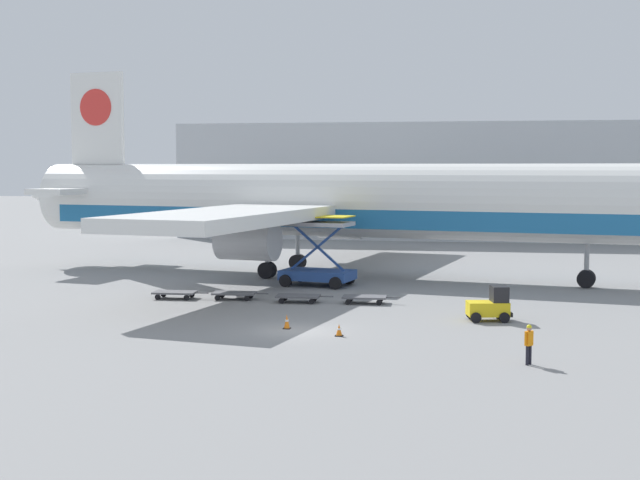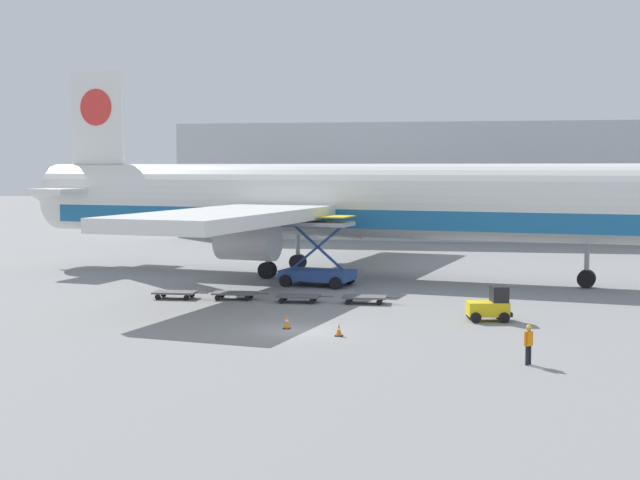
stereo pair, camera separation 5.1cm
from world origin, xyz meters
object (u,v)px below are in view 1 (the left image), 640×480
Objects in this scene: baggage_dolly_third at (298,296)px; ground_crew_far at (529,341)px; scissor_lift_loader at (318,259)px; traffic_cone_near at (339,330)px; airplane_main at (321,203)px; baggage_dolly_lead at (175,293)px; traffic_cone_far at (287,322)px; baggage_tug_foreground at (491,306)px; baggage_dolly_second at (234,294)px; baggage_dolly_trail at (365,297)px.

ground_crew_far reaches higher than baggage_dolly_third.
scissor_lift_loader is 19.84m from traffic_cone_near.
airplane_main reaches higher than ground_crew_far.
baggage_dolly_third is (8.42, -0.20, 0.00)m from baggage_dolly_lead.
scissor_lift_loader reaches higher than traffic_cone_far.
baggage_tug_foreground is 3.41× the size of traffic_cone_far.
scissor_lift_loader is 28.11m from ground_crew_far.
baggage_dolly_trail is (8.72, -0.25, 0.00)m from baggage_dolly_second.
baggage_tug_foreground reaches higher than baggage_dolly_trail.
airplane_main is at bearing 91.49° from baggage_dolly_third.
traffic_cone_near is (-7.82, -6.06, -0.56)m from baggage_tug_foreground.
baggage_dolly_second is (-4.20, -7.78, -1.60)m from scissor_lift_loader.
baggage_dolly_lead is at bearing -124.66° from scissor_lift_loader.
baggage_dolly_lead is at bearing 176.14° from baggage_dolly_third.
baggage_tug_foreground reaches higher than traffic_cone_near.
ground_crew_far is at bearing -93.59° from baggage_tug_foreground.
ground_crew_far reaches higher than baggage_dolly_trail.
baggage_dolly_second is at bearing 150.89° from baggage_tug_foreground.
traffic_cone_near is (-9.31, 5.19, -0.76)m from ground_crew_far.
ground_crew_far is at bearing -53.74° from airplane_main.
baggage_tug_foreground reaches higher than traffic_cone_far.
scissor_lift_loader is at bearing -72.26° from airplane_main.
baggage_dolly_third is at bearing -178.33° from baggage_dolly_trail.
traffic_cone_far is (9.66, -9.51, -0.01)m from baggage_dolly_lead.
baggage_dolly_second is (3.99, 0.35, 0.00)m from baggage_dolly_lead.
airplane_main is at bearing 95.38° from traffic_cone_far.
airplane_main is 10.18× the size of scissor_lift_loader.
baggage_tug_foreground is 4.16× the size of traffic_cone_near.
traffic_cone_near reaches higher than baggage_dolly_third.
baggage_tug_foreground is 9.91m from traffic_cone_near.
baggage_dolly_lead is (-20.59, 5.03, -0.49)m from baggage_tug_foreground.
baggage_dolly_second is 24.59m from ground_crew_far.
airplane_main reaches higher than baggage_dolly_trail.
scissor_lift_loader is 1.52× the size of baggage_dolly_lead.
scissor_lift_loader is 3.13× the size of ground_crew_far.
airplane_main is at bearing 65.69° from ground_crew_far.
baggage_tug_foreground is at bearing -24.09° from baggage_dolly_third.
ground_crew_far is 14.17m from traffic_cone_far.
scissor_lift_loader is at bearing 94.76° from traffic_cone_far.
ground_crew_far is 2.31× the size of traffic_cone_far.
traffic_cone_far is at bearing 153.04° from traffic_cone_near.
baggage_dolly_lead is at bearing 155.13° from baggage_tug_foreground.
airplane_main is 23.78m from baggage_tug_foreground.
traffic_cone_near is at bearing -153.37° from baggage_tug_foreground.
baggage_dolly_second is 2.07× the size of ground_crew_far.
airplane_main is 26.38m from traffic_cone_near.
baggage_dolly_lead is 5.81× the size of traffic_cone_near.
traffic_cone_far is (1.24, -9.30, -0.01)m from baggage_dolly_third.
ground_crew_far is at bearing -45.06° from baggage_dolly_second.
traffic_cone_near is 0.82× the size of traffic_cone_far.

